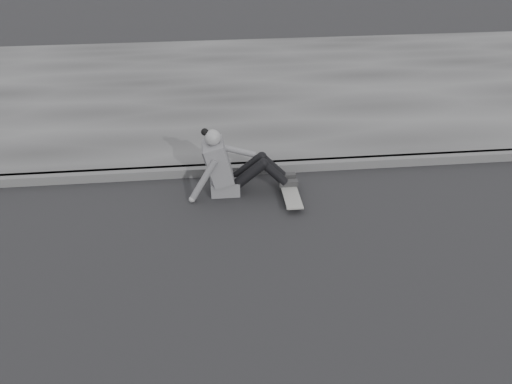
# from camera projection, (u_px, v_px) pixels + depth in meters

# --- Properties ---
(ground) EXTENTS (80.00, 80.00, 0.00)m
(ground) POSITION_uv_depth(u_px,v_px,m) (460.00, 286.00, 5.66)
(ground) COLOR black
(ground) RESTS_ON ground
(curb) EXTENTS (24.00, 0.16, 0.12)m
(curb) POSITION_uv_depth(u_px,v_px,m) (383.00, 161.00, 7.84)
(curb) COLOR #4A4A4A
(curb) RESTS_ON ground
(sidewalk) EXTENTS (24.00, 6.00, 0.12)m
(sidewalk) POSITION_uv_depth(u_px,v_px,m) (334.00, 86.00, 10.42)
(sidewalk) COLOR #3C3C3C
(sidewalk) RESTS_ON ground
(skateboard) EXTENTS (0.20, 0.78, 0.09)m
(skateboard) POSITION_uv_depth(u_px,v_px,m) (290.00, 193.00, 7.08)
(skateboard) COLOR gray
(skateboard) RESTS_ON ground
(seated_woman) EXTENTS (1.38, 0.46, 0.88)m
(seated_woman) POSITION_uv_depth(u_px,v_px,m) (230.00, 166.00, 7.08)
(seated_woman) COLOR #58575A
(seated_woman) RESTS_ON ground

